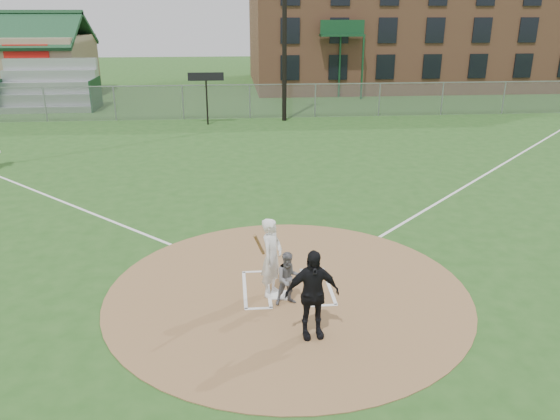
{
  "coord_description": "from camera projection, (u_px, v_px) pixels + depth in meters",
  "views": [
    {
      "loc": [
        -1.22,
        -11.23,
        6.17
      ],
      "look_at": [
        0.0,
        2.0,
        1.3
      ],
      "focal_mm": 35.0,
      "sensor_mm": 36.0,
      "label": 1
    }
  ],
  "objects": [
    {
      "name": "batter_at_plate",
      "position": [
        272.0,
        257.0,
        12.26
      ],
      "size": [
        0.81,
        1.09,
        1.85
      ],
      "color": "white",
      "rests_on": "dirt_circle"
    },
    {
      "name": "scoreboard_sign",
      "position": [
        206.0,
        82.0,
        30.58
      ],
      "size": [
        2.0,
        0.1,
        2.93
      ],
      "color": "black",
      "rests_on": "ground"
    },
    {
      "name": "home_plate",
      "position": [
        280.0,
        295.0,
        12.5
      ],
      "size": [
        0.49,
        0.49,
        0.03
      ],
      "primitive_type": "cube",
      "rotation": [
        0.0,
        0.0,
        -0.18
      ],
      "color": "white",
      "rests_on": "dirt_circle"
    },
    {
      "name": "bleachers",
      "position": [
        48.0,
        85.0,
        35.57
      ],
      "size": [
        6.08,
        3.2,
        3.2
      ],
      "color": "#B7BABF",
      "rests_on": "ground"
    },
    {
      "name": "outfield_fence",
      "position": [
        250.0,
        101.0,
        32.95
      ],
      "size": [
        56.08,
        0.08,
        2.03
      ],
      "color": "slate",
      "rests_on": "ground"
    },
    {
      "name": "clubhouse",
      "position": [
        6.0,
        64.0,
        41.21
      ],
      "size": [
        12.2,
        8.71,
        6.23
      ],
      "color": "tan",
      "rests_on": "ground"
    },
    {
      "name": "dirt_circle",
      "position": [
        288.0,
        291.0,
        12.73
      ],
      "size": [
        8.4,
        8.4,
        0.02
      ],
      "primitive_type": "cylinder",
      "color": "#9B7349",
      "rests_on": "ground"
    },
    {
      "name": "umpire",
      "position": [
        312.0,
        294.0,
        10.67
      ],
      "size": [
        1.13,
        0.55,
        1.86
      ],
      "primitive_type": "imported",
      "rotation": [
        0.0,
        0.0,
        0.09
      ],
      "color": "black",
      "rests_on": "dirt_circle"
    },
    {
      "name": "foul_line_first",
      "position": [
        487.0,
        174.0,
        21.92
      ],
      "size": [
        17.04,
        17.04,
        0.01
      ],
      "primitive_type": "cube",
      "rotation": [
        0.0,
        0.0,
        -0.79
      ],
      "color": "white",
      "rests_on": "ground"
    },
    {
      "name": "ground",
      "position": [
        288.0,
        292.0,
        12.73
      ],
      "size": [
        140.0,
        140.0,
        0.0
      ],
      "primitive_type": "plane",
      "color": "#25511B",
      "rests_on": "ground"
    },
    {
      "name": "catcher",
      "position": [
        289.0,
        279.0,
        11.97
      ],
      "size": [
        0.67,
        0.56,
        1.23
      ],
      "primitive_type": "imported",
      "rotation": [
        0.0,
        0.0,
        0.17
      ],
      "color": "slate",
      "rests_on": "dirt_circle"
    },
    {
      "name": "batters_boxes",
      "position": [
        287.0,
        288.0,
        12.86
      ],
      "size": [
        2.08,
        1.88,
        0.01
      ],
      "color": "white",
      "rests_on": "dirt_circle"
    },
    {
      "name": "foul_line_third",
      "position": [
        23.0,
        186.0,
        20.37
      ],
      "size": [
        17.04,
        17.04,
        0.01
      ],
      "primitive_type": "cube",
      "rotation": [
        0.0,
        0.0,
        0.79
      ],
      "color": "white",
      "rests_on": "ground"
    },
    {
      "name": "light_pole",
      "position": [
        285.0,
        2.0,
        30.26
      ],
      "size": [
        1.2,
        0.3,
        12.22
      ],
      "color": "black",
      "rests_on": "ground"
    }
  ]
}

